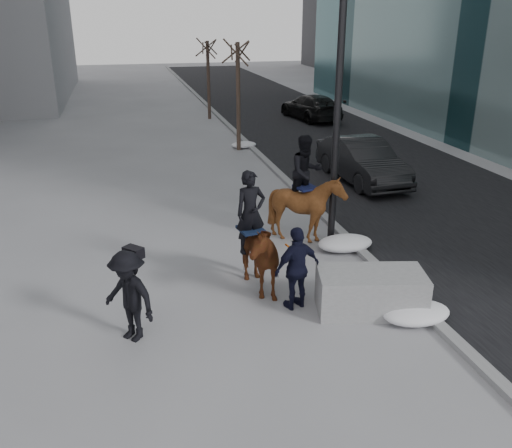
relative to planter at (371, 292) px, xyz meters
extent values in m
plane|color=gray|center=(-1.99, 0.32, -0.42)|extent=(120.00, 120.00, 0.00)
cube|color=black|center=(5.01, 10.32, -0.42)|extent=(8.00, 90.00, 0.01)
cube|color=gray|center=(1.01, 10.32, -0.36)|extent=(0.25, 90.00, 0.12)
cube|color=#939496|center=(0.00, 0.00, 0.00)|extent=(2.29, 1.50, 0.84)
imported|color=black|center=(3.63, 8.47, 0.34)|extent=(1.85, 4.72, 1.53)
imported|color=black|center=(5.97, 20.53, 0.28)|extent=(2.64, 5.08, 1.41)
imported|color=#513010|center=(-2.09, 1.45, 0.44)|extent=(1.25, 2.17, 1.72)
imported|color=black|center=(-2.09, 1.60, 1.31)|extent=(0.72, 0.53, 1.80)
cube|color=#0E1933|center=(-2.09, 1.60, 0.93)|extent=(0.57, 0.63, 0.06)
imported|color=#46250E|center=(-0.08, 3.76, 0.49)|extent=(1.80, 1.94, 1.83)
imported|color=black|center=(-0.08, 3.91, 1.42)|extent=(1.06, 0.91, 1.91)
cube|color=#0F1438|center=(-0.08, 3.91, 1.02)|extent=(0.59, 0.65, 0.06)
imported|color=black|center=(-1.40, 0.50, 0.46)|extent=(1.11, 0.70, 1.75)
cylinder|color=#D2570C|center=(-1.45, 1.05, 0.73)|extent=(0.04, 0.18, 0.07)
imported|color=black|center=(-4.70, 0.13, 0.46)|extent=(1.25, 1.27, 1.75)
cube|color=black|center=(-4.55, 0.38, 1.20)|extent=(0.41, 0.41, 0.20)
cylinder|color=black|center=(0.61, 3.68, 4.08)|extent=(0.18, 0.18, 9.00)
ellipsoid|color=white|center=(0.71, 2.95, -0.24)|extent=(1.43, 0.91, 0.36)
ellipsoid|color=white|center=(0.71, -0.59, -0.25)|extent=(1.38, 0.87, 0.35)
ellipsoid|color=white|center=(0.71, 14.57, -0.28)|extent=(1.14, 0.72, 0.29)
camera|label=1|loc=(-4.57, -8.78, 5.21)|focal=38.00mm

